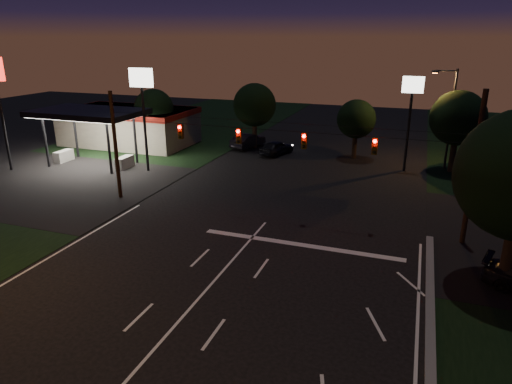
% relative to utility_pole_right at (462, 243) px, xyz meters
% --- Properties ---
extents(ground, '(140.00, 140.00, 0.00)m').
position_rel_utility_pole_right_xyz_m(ground, '(-12.00, -15.00, 0.00)').
color(ground, black).
rests_on(ground, ground).
extents(cross_street_left, '(20.00, 16.00, 0.02)m').
position_rel_utility_pole_right_xyz_m(cross_street_left, '(-32.00, 1.00, 0.00)').
color(cross_street_left, black).
rests_on(cross_street_left, ground).
extents(stop_bar, '(12.00, 0.50, 0.01)m').
position_rel_utility_pole_right_xyz_m(stop_bar, '(-9.00, -3.50, 0.01)').
color(stop_bar, silver).
rests_on(stop_bar, ground).
extents(utility_pole_right, '(0.30, 0.30, 9.00)m').
position_rel_utility_pole_right_xyz_m(utility_pole_right, '(0.00, 0.00, 0.00)').
color(utility_pole_right, black).
rests_on(utility_pole_right, ground).
extents(utility_pole_left, '(0.28, 0.28, 8.00)m').
position_rel_utility_pole_right_xyz_m(utility_pole_left, '(-24.00, 0.00, 0.00)').
color(utility_pole_left, black).
rests_on(utility_pole_left, ground).
extents(signal_span, '(24.00, 0.40, 1.56)m').
position_rel_utility_pole_right_xyz_m(signal_span, '(-12.00, -0.04, 5.50)').
color(signal_span, black).
rests_on(signal_span, ground).
extents(gas_station, '(14.20, 16.10, 5.25)m').
position_rel_utility_pole_right_xyz_m(gas_station, '(-33.86, 15.39, 2.38)').
color(gas_station, gray).
rests_on(gas_station, ground).
extents(pole_sign_left_near, '(2.20, 0.30, 9.10)m').
position_rel_utility_pole_right_xyz_m(pole_sign_left_near, '(-26.00, 7.00, 6.98)').
color(pole_sign_left_near, black).
rests_on(pole_sign_left_near, ground).
extents(pole_sign_right, '(1.80, 0.30, 8.40)m').
position_rel_utility_pole_right_xyz_m(pole_sign_right, '(-4.00, 15.00, 6.24)').
color(pole_sign_right, black).
rests_on(pole_sign_right, ground).
extents(street_light_right_far, '(2.20, 0.35, 9.00)m').
position_rel_utility_pole_right_xyz_m(street_light_right_far, '(-0.76, 17.00, 5.24)').
color(street_light_right_far, black).
rests_on(street_light_right_far, ground).
extents(tree_far_a, '(4.20, 4.20, 6.42)m').
position_rel_utility_pole_right_xyz_m(tree_far_a, '(-29.98, 15.12, 4.26)').
color(tree_far_a, black).
rests_on(tree_far_a, ground).
extents(tree_far_b, '(4.60, 4.60, 6.98)m').
position_rel_utility_pole_right_xyz_m(tree_far_b, '(-19.98, 19.13, 4.61)').
color(tree_far_b, black).
rests_on(tree_far_b, ground).
extents(tree_far_c, '(3.80, 3.80, 5.86)m').
position_rel_utility_pole_right_xyz_m(tree_far_c, '(-8.98, 18.10, 3.90)').
color(tree_far_c, black).
rests_on(tree_far_c, ground).
extents(tree_far_d, '(4.80, 4.80, 7.30)m').
position_rel_utility_pole_right_xyz_m(tree_far_d, '(0.02, 16.13, 4.83)').
color(tree_far_d, black).
rests_on(tree_far_d, ground).
extents(car_oncoming_a, '(3.02, 4.67, 1.48)m').
position_rel_utility_pole_right_xyz_m(car_oncoming_a, '(-16.78, 16.77, 0.74)').
color(car_oncoming_a, black).
rests_on(car_oncoming_a, ground).
extents(car_oncoming_b, '(2.72, 5.07, 1.59)m').
position_rel_utility_pole_right_xyz_m(car_oncoming_b, '(-20.68, 18.73, 0.79)').
color(car_oncoming_b, black).
rests_on(car_oncoming_b, ground).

